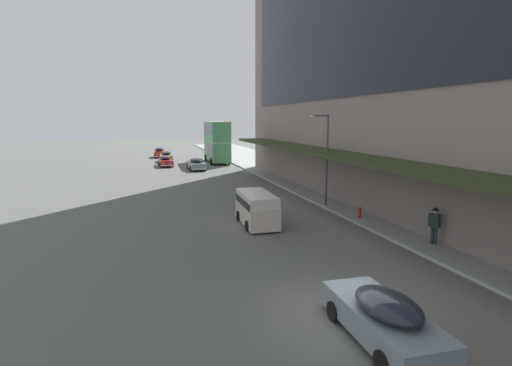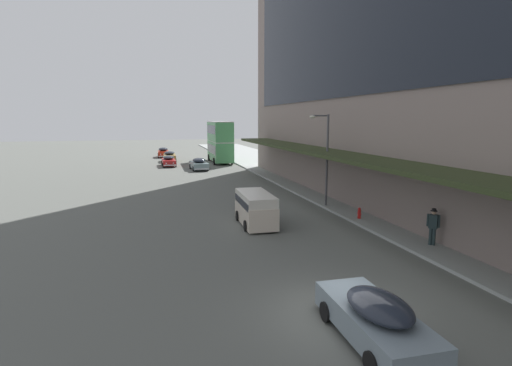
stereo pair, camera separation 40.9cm
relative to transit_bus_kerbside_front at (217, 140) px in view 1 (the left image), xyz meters
The scene contains 11 objects.
ground 47.93m from the transit_bus_kerbside_front, 95.04° to the right, with size 240.00×240.00×0.00m, color #595B56.
transit_bus_kerbside_front is the anchor object (origin of this frame).
sedan_oncoming_front 9.46m from the transit_bus_kerbside_front, 117.02° to the right, with size 2.13×4.66×1.55m.
sedan_second_mid 49.71m from the transit_bus_kerbside_front, 94.77° to the right, with size 1.97×4.79×1.49m.
sedan_lead_mid 13.62m from the transit_bus_kerbside_front, 126.18° to the left, with size 1.91×4.34×1.66m.
sedan_trailing_mid 8.57m from the transit_bus_kerbside_front, 159.65° to the right, with size 1.90×4.72×1.43m.
sedan_far_back 8.32m from the transit_bus_kerbside_front, 155.70° to the left, with size 1.98×4.40×1.57m.
vw_van 36.24m from the transit_bus_kerbside_front, 96.49° to the right, with size 2.00×4.60×1.96m.
pedestrian_at_kerb 42.75m from the transit_bus_kerbside_front, 85.59° to the right, with size 0.44×0.49×1.86m.
street_lamp 32.68m from the transit_bus_kerbside_front, 86.57° to the right, with size 1.50×0.28×6.56m.
fire_hydrant 36.95m from the transit_bus_kerbside_front, 86.09° to the right, with size 0.20×0.40×0.70m.
Camera 1 is at (-6.35, -11.10, 6.33)m, focal length 28.00 mm.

